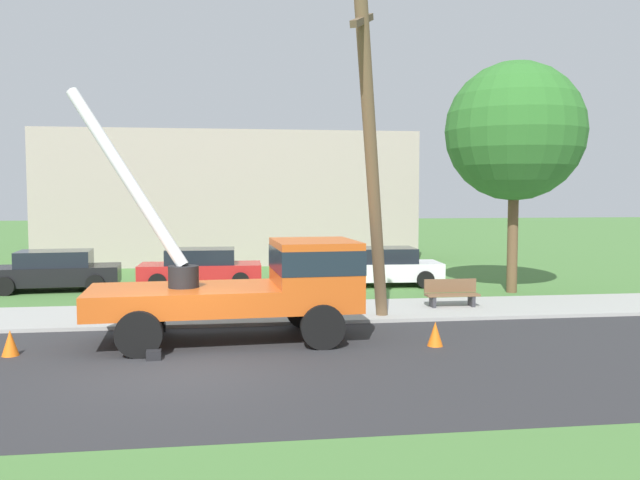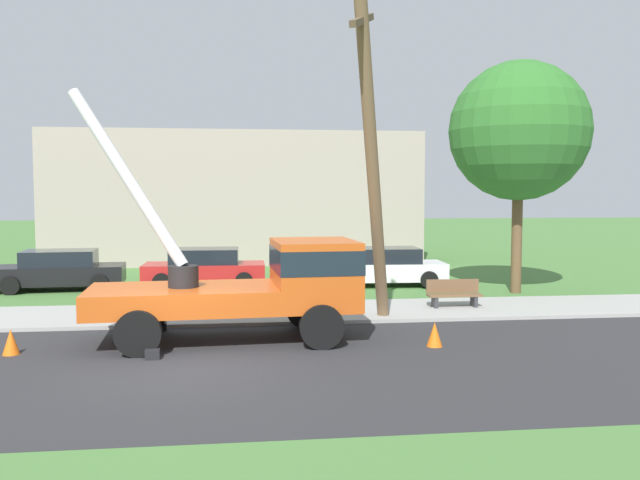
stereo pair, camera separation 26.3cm
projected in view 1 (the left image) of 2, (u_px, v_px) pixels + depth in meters
The scene contains 13 objects.
ground_plane at pixel (205, 285), 24.99m from camera, with size 120.00×120.00×0.00m, color #477538.
road_asphalt at pixel (184, 370), 13.13m from camera, with size 80.00×8.07×0.01m, color #2B2B2D.
sidewalk_strip at pixel (197, 315), 18.76m from camera, with size 80.00×3.32×0.10m, color #9E9E99.
utility_truck at pixel (261, 281), 15.73m from camera, with size 6.89×3.21×5.98m.
leaning_utility_pole at pixel (371, 156), 16.75m from camera, with size 1.72×3.36×8.62m.
traffic_cone_ahead at pixel (435, 334), 15.13m from camera, with size 0.36×0.36×0.56m, color orange.
traffic_cone_behind at pixel (10, 343), 14.23m from camera, with size 0.36×0.36×0.56m, color orange.
parked_sedan_black at pixel (55, 271), 23.63m from camera, with size 4.53×2.24×1.42m.
parked_sedan_red at pixel (201, 268), 24.46m from camera, with size 4.43×2.07×1.42m.
parked_sedan_white at pixel (381, 267), 24.90m from camera, with size 4.47×2.14×1.42m.
park_bench at pixel (452, 294), 19.82m from camera, with size 1.60×0.45×0.90m.
roadside_tree_far at pixel (515, 132), 22.85m from camera, with size 4.76×4.76×7.96m.
lowrise_building_backdrop at pixel (231, 198), 33.85m from camera, with size 18.00×6.00×6.40m, color #A5998C.
Camera 1 is at (0.89, -13.16, 3.50)m, focal length 37.42 mm.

